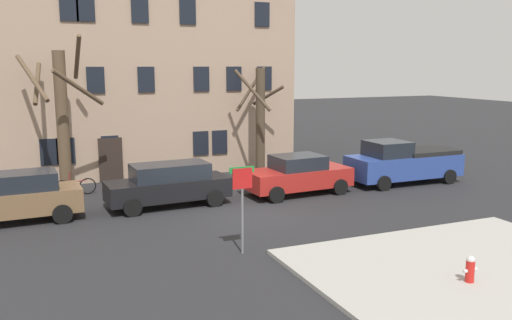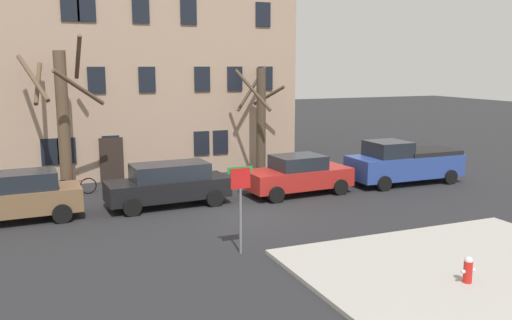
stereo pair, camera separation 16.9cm
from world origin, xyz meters
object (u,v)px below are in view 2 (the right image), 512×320
Objects in this scene: car_brown_wagon at (12,197)px; building_main at (142,62)px; tree_bare_mid at (260,118)px; street_sign_pole at (240,193)px; fire_hydrant at (468,269)px; car_red_sedan at (298,175)px; tree_bare_near at (62,115)px; pickup_truck_blue at (404,163)px; bicycle_leaning at (76,187)px; car_black_wagon at (169,184)px.

building_main is at bearing 54.29° from car_brown_wagon.
street_sign_pole is (-4.98, -10.23, -1.06)m from tree_bare_mid.
street_sign_pole is (-4.36, 4.45, 1.36)m from fire_hydrant.
car_red_sedan is (11.20, -0.11, -0.08)m from car_brown_wagon.
tree_bare_near is at bearing 120.56° from fire_hydrant.
tree_bare_near reaches higher than pickup_truck_blue.
car_red_sedan is 5.56m from pickup_truck_blue.
street_sign_pole is (-4.93, -6.01, 0.99)m from car_red_sedan.
street_sign_pole is at bearing -67.58° from bicycle_leaning.
tree_bare_mid is 2.08× the size of street_sign_pole.
street_sign_pole is at bearing -90.74° from building_main.
tree_bare_near is at bearing 164.54° from pickup_truck_blue.
car_red_sedan is at bearing 50.64° from street_sign_pole.
tree_bare_mid is (4.79, -4.87, -2.73)m from building_main.
building_main is at bearing 89.26° from street_sign_pole.
tree_bare_near is 5.11m from car_brown_wagon.
pickup_truck_blue is 12.14m from street_sign_pole.
fire_hydrant is at bearing -77.97° from building_main.
tree_bare_near is 3.85× the size of bicycle_leaning.
street_sign_pole is (0.65, -6.19, 0.95)m from car_black_wagon.
pickup_truck_blue is at bearing -15.46° from tree_bare_near.
fire_hydrant is 0.39× the size of bicycle_leaning.
pickup_truck_blue is (14.73, -4.07, -2.40)m from tree_bare_near.
building_main reaches higher than tree_bare_near.
tree_bare_mid is 1.00× the size of pickup_truck_blue.
street_sign_pole is at bearing -44.32° from car_brown_wagon.
car_red_sedan is at bearing -0.55° from car_brown_wagon.
street_sign_pole is at bearing -83.98° from car_black_wagon.
building_main reaches higher than street_sign_pole.
building_main is 12.03m from car_brown_wagon.
building_main is 2.28× the size of tree_bare_near.
pickup_truck_blue is at bearing -0.25° from car_brown_wagon.
fire_hydrant is at bearing -92.42° from tree_bare_mid.
building_main is 7.04m from tree_bare_near.
tree_bare_near is 10.36m from car_red_sedan.
building_main is at bearing 134.47° from tree_bare_mid.
car_brown_wagon is 11.20m from car_red_sedan.
bicycle_leaning is at bearing 134.74° from car_black_wagon.
car_brown_wagon is at bearing 135.68° from street_sign_pole.
car_brown_wagon is 6.96× the size of fire_hydrant.
street_sign_pole reaches higher than car_black_wagon.
building_main is 22.58× the size of fire_hydrant.
tree_bare_near is at bearing 155.88° from car_red_sedan.
bicycle_leaning is (-8.84, 3.47, -0.48)m from car_red_sedan.
car_red_sedan is at bearing -21.40° from bicycle_leaning.
bicycle_leaning reaches higher than fire_hydrant.
building_main reaches higher than tree_bare_mid.
pickup_truck_blue is (5.56, 0.03, 0.14)m from car_red_sedan.
tree_bare_near is (-4.43, -4.99, -2.24)m from building_main.
tree_bare_mid is 7.22m from car_black_wagon.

